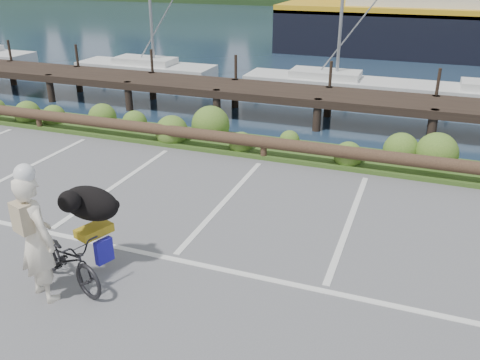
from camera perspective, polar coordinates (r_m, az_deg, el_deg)
name	(u,v)px	position (r m, az deg, el deg)	size (l,w,h in m)	color
ground	(183,247)	(9.07, -6.47, -7.54)	(72.00, 72.00, 0.00)	#59595B
vegetation_strip	(272,148)	(13.51, 3.58, 3.58)	(34.00, 1.60, 0.10)	#3D5B21
log_rail	(263,159)	(12.91, 2.65, 2.38)	(32.00, 0.30, 0.60)	#443021
bicycle	(66,259)	(8.30, -18.96, -8.34)	(0.60, 1.72, 0.90)	black
cyclist	(36,238)	(7.88, -21.91, -6.11)	(0.72, 0.47, 1.97)	#F0E4CB
dog	(91,203)	(8.21, -16.43, -2.54)	(0.97, 0.47, 0.56)	black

